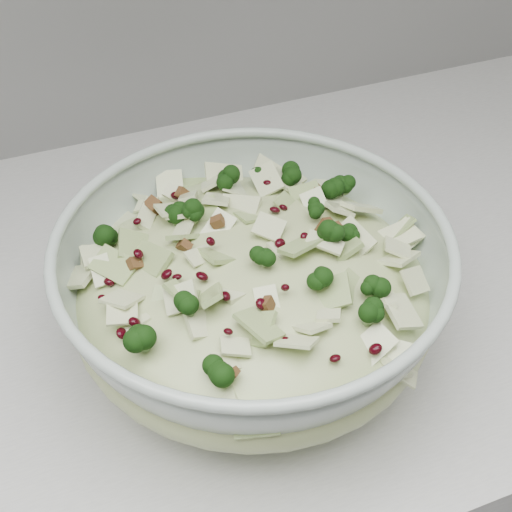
{
  "coord_description": "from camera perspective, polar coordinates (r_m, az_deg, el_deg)",
  "views": [
    {
      "loc": [
        -0.16,
        1.22,
        1.38
      ],
      "look_at": [
        -0.01,
        1.62,
        0.99
      ],
      "focal_mm": 50.0,
      "sensor_mm": 36.0,
      "label": 1
    }
  ],
  "objects": [
    {
      "name": "mixing_bowl",
      "position": [
        0.58,
        -0.24,
        -2.98
      ],
      "size": [
        0.41,
        0.41,
        0.13
      ],
      "rotation": [
        0.0,
        0.0,
        0.41
      ],
      "color": "#AABBAF",
      "rests_on": "counter"
    },
    {
      "name": "counter",
      "position": [
        1.06,
        -1.43,
        -18.82
      ],
      "size": [
        3.6,
        0.6,
        0.9
      ],
      "primitive_type": "cube",
      "color": "silver",
      "rests_on": "floor"
    },
    {
      "name": "salad",
      "position": [
        0.57,
        -0.25,
        -1.54
      ],
      "size": [
        0.41,
        0.41,
        0.13
      ],
      "rotation": [
        0.0,
        0.0,
        0.84
      ],
      "color": "#C4CF8E",
      "rests_on": "mixing_bowl"
    }
  ]
}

